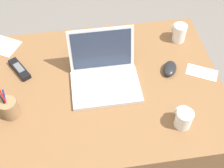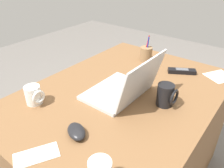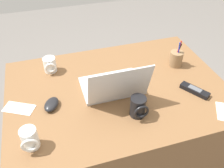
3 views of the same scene
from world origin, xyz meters
name	(u,v)px [view 2 (image 2 of 3)]	position (x,y,z in m)	size (l,w,h in m)	color
desk	(121,142)	(0.00, 0.00, 0.35)	(1.21, 0.86, 0.70)	brown
laptop	(123,88)	(0.03, 0.03, 0.75)	(0.33, 0.29, 0.23)	silver
computer_mouse	(76,131)	(0.37, 0.04, 0.72)	(0.07, 0.11, 0.03)	black
coffee_mug_white	(34,95)	(0.34, -0.27, 0.75)	(0.07, 0.09, 0.09)	white
coffee_mug_tall	(166,95)	(-0.03, 0.22, 0.76)	(0.08, 0.09, 0.11)	black
cordless_phone	(182,71)	(-0.39, 0.15, 0.72)	(0.12, 0.16, 0.03)	black
pen_holder	(146,54)	(-0.41, -0.11, 0.75)	(0.08, 0.08, 0.17)	olive
paper_note_near_laptop	(220,76)	(-0.48, 0.35, 0.71)	(0.15, 0.13, 0.00)	white
paper_note_left	(36,155)	(0.53, 0.01, 0.71)	(0.15, 0.08, 0.00)	white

